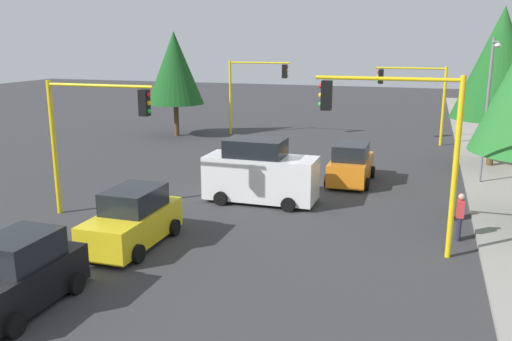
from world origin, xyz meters
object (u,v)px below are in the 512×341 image
Objects in this scene: car_orange at (351,165)px; car_yellow at (133,220)px; tree_roadside_mid at (500,64)px; delivery_van_white at (260,173)px; car_black at (18,276)px; traffic_signal_near_right at (92,122)px; traffic_signal_near_left at (399,129)px; street_lamp_curbside at (489,96)px; traffic_signal_far_left at (415,89)px; tree_opposite_side at (175,68)px; pedestrian_crossing at (460,215)px; traffic_signal_far_right at (254,83)px.

car_yellow is at bearing -29.06° from car_orange.
delivery_van_white is at bearing -45.47° from tree_roadside_mid.
tree_roadside_mid is 25.35m from car_black.
car_orange is (-8.49, 8.77, -2.92)m from traffic_signal_near_right.
car_yellow is at bearing 174.03° from car_black.
traffic_signal_near_right is 12.55m from car_orange.
car_orange is at bearing -51.30° from tree_roadside_mid.
street_lamp_curbside reaches higher than traffic_signal_near_left.
tree_opposite_side is (2.00, -16.62, 1.21)m from traffic_signal_far_left.
car_yellow is (20.16, 8.20, -4.03)m from tree_opposite_side.
car_orange is (-15.54, 6.43, 0.00)m from car_black.
tree_opposite_side is 21.39m from tree_roadside_mid.
tree_roadside_mid is at bearing 147.70° from car_black.
tree_opposite_side reaches higher than traffic_signal_near_left.
delivery_van_white is (14.00, 10.84, -3.64)m from tree_opposite_side.
traffic_signal_far_left reaches higher than pedestrian_crossing.
pedestrian_crossing is (-1.74, 2.16, -3.22)m from traffic_signal_near_left.
tree_opposite_side is 1.86× the size of car_orange.
traffic_signal_near_right is at bearing -45.94° from car_orange.
car_black is (27.05, 2.35, -2.97)m from traffic_signal_far_right.
traffic_signal_far_left is at bearing -143.89° from tree_roadside_mid.
car_black is at bearing -18.27° from traffic_signal_far_left.
delivery_van_white is at bearing 126.11° from traffic_signal_near_right.
car_black is at bearing 4.97° from traffic_signal_far_right.
traffic_signal_near_left is 1.40× the size of car_yellow.
traffic_signal_near_left is 11.38m from traffic_signal_near_right.
car_orange is (5.51, -6.88, -4.77)m from tree_roadside_mid.
delivery_van_white is at bearing -36.22° from car_orange.
car_black is 16.82m from car_orange.
pedestrian_crossing is at bearing 74.30° from delivery_van_white.
delivery_van_white is at bearing -105.70° from pedestrian_crossing.
traffic_signal_far_right is 1.43× the size of car_black.
delivery_van_white is (16.00, 5.50, -2.58)m from traffic_signal_far_right.
car_yellow and car_orange have the same top height.
traffic_signal_far_left is 0.69× the size of tree_opposite_side.
tree_opposite_side is (-8.39, -20.20, 0.58)m from street_lamp_curbside.
traffic_signal_near_right reaches higher than delivery_van_white.
traffic_signal_far_left is 12.11m from car_orange.
car_orange is at bearing -144.84° from pedestrian_crossing.
pedestrian_crossing is at bearing 128.14° from car_black.
traffic_signal_near_right is 1.03× the size of traffic_signal_far_left.
street_lamp_curbside is 7.08m from car_orange.
traffic_signal_near_left is at bearing -16.99° from tree_roadside_mid.
tree_opposite_side is at bearing -142.26° from delivery_van_white.
traffic_signal_far_left reaches higher than car_orange.
traffic_signal_far_left is at bearing -179.71° from traffic_signal_near_left.
tree_opposite_side is 1.56× the size of delivery_van_white.
car_black and car_yellow have the same top height.
traffic_signal_far_left is 1.25× the size of car_yellow.
pedestrian_crossing is (6.75, 4.76, 0.01)m from car_orange.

